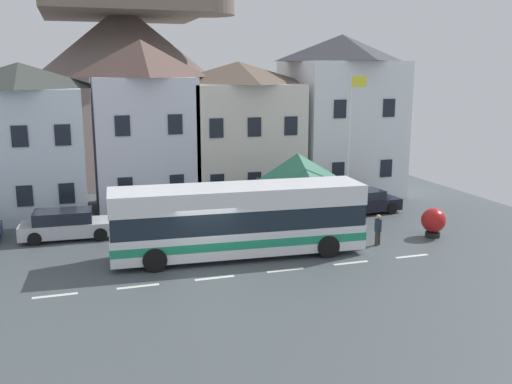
% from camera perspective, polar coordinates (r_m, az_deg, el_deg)
% --- Properties ---
extents(ground_plane, '(40.00, 60.00, 0.07)m').
position_cam_1_polar(ground_plane, '(24.17, -4.86, -7.60)').
color(ground_plane, '#485053').
extents(townhouse_01, '(6.23, 5.29, 8.51)m').
position_cam_1_polar(townhouse_01, '(34.16, -22.09, 4.73)').
color(townhouse_01, silver).
rests_on(townhouse_01, ground_plane).
extents(townhouse_02, '(5.66, 5.50, 9.81)m').
position_cam_1_polar(townhouse_02, '(34.31, -11.17, 6.50)').
color(townhouse_02, silver).
rests_on(townhouse_02, ground_plane).
extents(townhouse_03, '(6.71, 6.64, 8.62)m').
position_cam_1_polar(townhouse_03, '(36.09, -1.75, 6.03)').
color(townhouse_03, silver).
rests_on(townhouse_03, ground_plane).
extents(townhouse_04, '(6.61, 6.70, 10.36)m').
position_cam_1_polar(townhouse_04, '(38.55, 8.40, 7.59)').
color(townhouse_04, white).
rests_on(townhouse_04, ground_plane).
extents(hilltop_castle, '(34.80, 34.80, 20.85)m').
position_cam_1_polar(hilltop_castle, '(55.85, -12.84, 11.52)').
color(hilltop_castle, '#665752').
rests_on(hilltop_castle, ground_plane).
extents(transit_bus, '(11.25, 3.20, 3.16)m').
position_cam_1_polar(transit_bus, '(25.15, -1.75, -2.90)').
color(transit_bus, white).
rests_on(transit_bus, ground_plane).
extents(bus_shelter, '(3.60, 3.60, 3.91)m').
position_cam_1_polar(bus_shelter, '(29.72, 4.15, 2.43)').
color(bus_shelter, '#473D33').
rests_on(bus_shelter, ground_plane).
extents(parked_car_01, '(4.30, 2.16, 1.33)m').
position_cam_1_polar(parked_car_01, '(33.54, 10.58, -0.96)').
color(parked_car_01, black).
rests_on(parked_car_01, ground_plane).
extents(parked_car_02, '(4.62, 2.10, 1.42)m').
position_cam_1_polar(parked_car_02, '(29.46, -18.33, -3.11)').
color(parked_car_02, silver).
rests_on(parked_car_02, ground_plane).
extents(pedestrian_00, '(0.33, 0.36, 1.57)m').
position_cam_1_polar(pedestrian_00, '(29.52, 8.29, -2.23)').
color(pedestrian_00, black).
rests_on(pedestrian_00, ground_plane).
extents(pedestrian_01, '(0.34, 0.34, 1.49)m').
position_cam_1_polar(pedestrian_01, '(27.45, 12.07, -3.56)').
color(pedestrian_01, '#38332D').
rests_on(pedestrian_01, ground_plane).
extents(pedestrian_02, '(0.36, 0.36, 1.57)m').
position_cam_1_polar(pedestrian_02, '(28.26, 5.90, -2.69)').
color(pedestrian_02, black).
rests_on(pedestrian_02, ground_plane).
extents(pedestrian_03, '(0.34, 0.30, 1.56)m').
position_cam_1_polar(pedestrian_03, '(29.21, 6.80, -2.37)').
color(pedestrian_03, '#2D2D38').
rests_on(pedestrian_03, ground_plane).
extents(public_bench, '(1.51, 0.48, 0.87)m').
position_cam_1_polar(public_bench, '(32.44, 6.32, -1.61)').
color(public_bench, '#473828').
rests_on(public_bench, ground_plane).
extents(flagpole, '(0.95, 0.10, 7.87)m').
position_cam_1_polar(flagpole, '(30.24, 9.35, 5.11)').
color(flagpole, silver).
rests_on(flagpole, ground_plane).
extents(harbour_buoy, '(1.20, 1.20, 1.45)m').
position_cam_1_polar(harbour_buoy, '(29.50, 17.27, -2.80)').
color(harbour_buoy, black).
rests_on(harbour_buoy, ground_plane).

